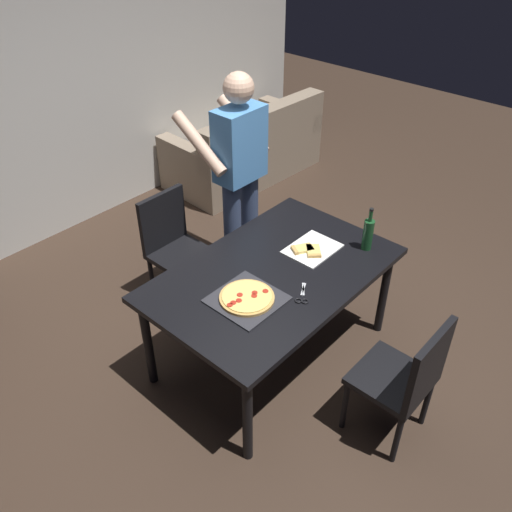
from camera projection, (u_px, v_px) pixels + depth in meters
ground_plane at (271, 353)px, 3.92m from camera, size 12.00×12.00×0.00m
back_wall at (38, 82)px, 4.49m from camera, size 6.40×0.10×2.80m
dining_table at (273, 280)px, 3.51m from camera, size 1.62×1.04×0.75m
chair_near_camera at (407, 377)px, 3.07m from camera, size 0.42×0.42×0.90m
chair_far_side at (173, 242)px, 4.16m from camera, size 0.42×0.42×0.90m
couch at (247, 151)px, 5.95m from camera, size 1.73×0.92×0.85m
person_serving_pizza at (239, 172)px, 4.06m from camera, size 0.55×0.54×1.75m
pepperoni_pizza_on_tray at (247, 298)px, 3.24m from camera, size 0.39×0.39×0.04m
pizza_slices_on_towel at (311, 249)px, 3.65m from camera, size 0.36×0.28×0.03m
wine_bottle at (368, 234)px, 3.61m from camera, size 0.07×0.07×0.32m
kitchen_scissors at (302, 297)px, 3.26m from camera, size 0.19×0.15×0.01m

